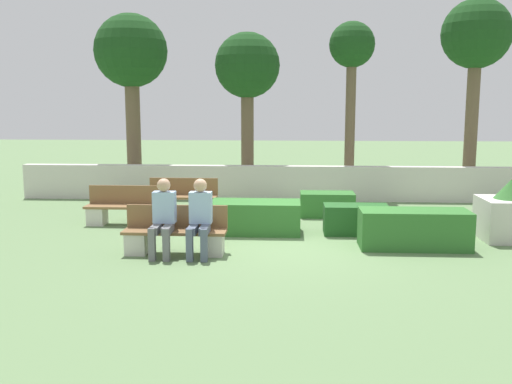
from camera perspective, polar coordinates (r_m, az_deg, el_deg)
name	(u,v)px	position (r m, az deg, el deg)	size (l,w,h in m)	color
ground_plane	(285,244)	(10.64, 2.91, -5.24)	(60.00, 60.00, 0.00)	#607F51
perimeter_wall	(287,183)	(15.37, 3.10, 0.90)	(14.44, 0.30, 0.93)	beige
bench_front	(175,236)	(10.01, -8.08, -4.38)	(1.79, 0.48, 0.82)	brown
bench_left_side	(124,211)	(12.60, -13.02, -1.82)	(1.65, 0.48, 0.82)	brown
bench_right_side	(182,201)	(13.64, -7.37, -0.86)	(1.65, 0.49, 0.82)	brown
person_seated_man	(163,214)	(9.83, -9.28, -2.16)	(0.38, 0.63, 1.32)	slate
person_seated_woman	(200,214)	(9.71, -5.65, -2.23)	(0.38, 0.63, 1.32)	#515B70
hedge_block_near_left	(414,229)	(10.67, 15.52, -3.60)	(1.94, 0.76, 0.70)	#33702D
hedge_block_near_right	(256,217)	(11.50, -0.05, -2.52)	(1.79, 0.88, 0.64)	#33702D
hedge_block_mid_left	(327,204)	(13.30, 7.13, -1.23)	(1.24, 0.69, 0.55)	#33702D
hedge_block_mid_right	(356,219)	(11.57, 9.95, -2.72)	(1.27, 0.62, 0.59)	#235623
planter_corner_left	(509,215)	(11.93, 23.99, -2.11)	(1.06, 1.06, 1.17)	beige
tree_leftmost	(131,56)	(17.31, -12.39, 13.16)	(2.11, 2.11, 5.15)	brown
tree_center_left	(247,70)	(16.69, -0.88, 12.13)	(1.87, 1.87, 4.61)	brown
tree_center_right	(352,55)	(16.31, 9.56, 13.31)	(1.26, 1.26, 4.82)	brown
tree_rightmost	(476,40)	(17.41, 21.16, 14.01)	(1.92, 1.92, 5.46)	brown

